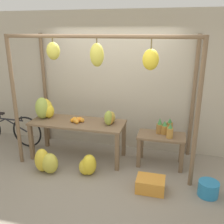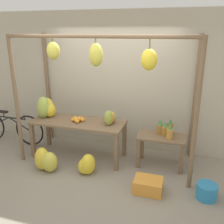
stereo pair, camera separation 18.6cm
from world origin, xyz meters
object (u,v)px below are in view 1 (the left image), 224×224
Objects in this scene: blue_bucket at (208,189)px; papaya_pile at (110,118)px; banana_pile_on_table at (44,109)px; banana_pile_ground_left at (46,162)px; fruit_crate_white at (150,184)px; banana_pile_ground_right at (87,166)px; orange_pile at (77,120)px; parked_bicycle at (7,129)px; pineapple_cluster at (166,128)px.

papaya_pile is (-1.74, 0.69, 0.76)m from blue_bucket.
banana_pile_on_table is 3.27m from blue_bucket.
banana_pile_on_table is 0.81× the size of banana_pile_ground_left.
fruit_crate_white is (2.21, -0.81, -0.84)m from banana_pile_on_table.
banana_pile_ground_right is at bearing 169.03° from fruit_crate_white.
blue_bucket is (2.00, -0.13, -0.04)m from banana_pile_ground_right.
banana_pile_on_table is 1.46m from banana_pile_ground_right.
orange_pile is 0.59× the size of fruit_crate_white.
blue_bucket is (2.36, -0.64, -0.68)m from orange_pile.
blue_bucket is (3.08, -0.72, -0.83)m from banana_pile_on_table.
blue_bucket is at bearing -3.69° from banana_pile_ground_right.
papaya_pile reaches higher than parked_bicycle.
blue_bucket is at bearing 5.89° from fruit_crate_white.
banana_pile_ground_right is 0.22× the size of parked_bicycle.
papaya_pile reaches higher than orange_pile.
pineapple_cluster is (2.36, 0.11, -0.23)m from banana_pile_on_table.
pineapple_cluster is (1.64, 0.19, -0.08)m from orange_pile.
parked_bicycle is (-3.25, 0.94, 0.25)m from fruit_crate_white.
papaya_pile is at bearing 4.90° from orange_pile.
banana_pile_ground_left is (-2.01, -0.82, -0.52)m from pineapple_cluster.
banana_pile_ground_right is 0.95m from papaya_pile.
pineapple_cluster is 0.81× the size of fruit_crate_white.
papaya_pile reaches higher than fruit_crate_white.
papaya_pile is (-1.02, -0.14, 0.16)m from pineapple_cluster.
orange_pile is 0.85× the size of blue_bucket.
fruit_crate_white is 1.43× the size of blue_bucket.
orange_pile is 0.15× the size of parked_bicycle.
blue_bucket is at bearing -13.15° from banana_pile_on_table.
banana_pile_on_table is 1.62× the size of orange_pile.
pineapple_cluster is 1.11m from fruit_crate_white.
banana_pile_ground_left is 1.38m from papaya_pile.
blue_bucket is at bearing -15.20° from orange_pile.
fruit_crate_white is at bearing -3.00° from banana_pile_ground_left.
orange_pile reaches higher than parked_bicycle.
orange_pile is 0.95m from banana_pile_ground_left.
blue_bucket is 0.18× the size of parked_bicycle.
banana_pile_ground_left reaches higher than banana_pile_ground_right.
banana_pile_ground_left is at bearing -145.31° from papaya_pile.
banana_pile_on_table reaches higher than banana_pile_ground_right.
blue_bucket is 4.21m from parked_bicycle.
parked_bicycle is at bearing 173.23° from orange_pile.
orange_pile reaches higher than banana_pile_ground_right.
papaya_pile is (0.25, 0.56, 0.72)m from banana_pile_ground_right.
pineapple_cluster is at bearing 22.23° from banana_pile_ground_left.
orange_pile is at bearing -6.77° from parked_bicycle.
pineapple_cluster is at bearing 28.79° from banana_pile_ground_right.
fruit_crate_white is at bearing -20.11° from banana_pile_on_table.
banana_pile_ground_right is at bearing -54.73° from orange_pile.
papaya_pile reaches higher than banana_pile_ground_left.
blue_bucket reaches higher than fruit_crate_white.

